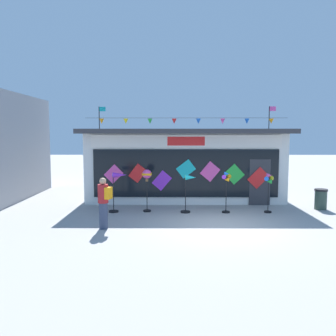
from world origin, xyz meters
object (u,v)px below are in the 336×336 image
wind_spinner_center_left (189,188)px  wind_spinner_center_right (226,185)px  person_near_camera (104,202)px  wind_spinner_far_left (118,185)px  trash_bin (321,199)px  wind_spinner_left (147,178)px  kite_shop_building (184,162)px  wind_spinner_right (269,184)px

wind_spinner_center_left → wind_spinner_center_right: size_ratio=0.92×
person_near_camera → wind_spinner_far_left: bearing=-162.7°
wind_spinner_far_left → wind_spinner_center_right: wind_spinner_center_right is taller
wind_spinner_center_right → trash_bin: 4.11m
wind_spinner_left → wind_spinner_center_right: bearing=-3.9°
kite_shop_building → wind_spinner_center_right: (1.51, -3.83, -0.56)m
wind_spinner_far_left → wind_spinner_center_right: 4.25m
wind_spinner_far_left → person_near_camera: (-0.10, -2.42, -0.21)m
wind_spinner_right → person_near_camera: size_ratio=0.94×
wind_spinner_left → person_near_camera: size_ratio=1.01×
kite_shop_building → wind_spinner_left: bearing=-113.9°
wind_spinner_left → wind_spinner_center_left: (1.65, -0.16, -0.38)m
kite_shop_building → trash_bin: (5.51, -3.14, -1.25)m
kite_shop_building → wind_spinner_far_left: 4.67m
wind_spinner_center_left → trash_bin: bearing=6.7°
wind_spinner_far_left → trash_bin: size_ratio=1.89×
kite_shop_building → wind_spinner_far_left: kite_shop_building is taller
kite_shop_building → person_near_camera: 6.82m
person_near_camera → trash_bin: 8.88m
wind_spinner_center_right → trash_bin: (3.99, 0.69, -0.69)m
wind_spinner_far_left → wind_spinner_right: (5.91, -0.07, 0.02)m
trash_bin → kite_shop_building: bearing=150.3°
wind_spinner_far_left → wind_spinner_center_right: bearing=-1.3°
kite_shop_building → wind_spinner_left: 3.97m
wind_spinner_left → wind_spinner_center_right: size_ratio=1.03×
trash_bin → wind_spinner_left: bearing=-176.1°
wind_spinner_center_right → wind_spinner_right: wind_spinner_center_right is taller
wind_spinner_center_right → trash_bin: wind_spinner_center_right is taller
kite_shop_building → wind_spinner_center_right: size_ratio=5.69×
wind_spinner_center_right → wind_spinner_far_left: bearing=178.7°
kite_shop_building → wind_spinner_left: (-1.60, -3.62, -0.31)m
kite_shop_building → wind_spinner_center_left: (0.05, -3.78, -0.69)m
wind_spinner_center_right → wind_spinner_right: (1.66, 0.02, 0.01)m
wind_spinner_far_left → wind_spinner_center_left: wind_spinner_far_left is taller
kite_shop_building → person_near_camera: bearing=-114.8°
kite_shop_building → wind_spinner_left: size_ratio=5.50×
wind_spinner_left → trash_bin: bearing=3.9°
wind_spinner_center_right → wind_spinner_right: bearing=0.8°
wind_spinner_center_right → person_near_camera: 4.94m
kite_shop_building → wind_spinner_far_left: (-2.74, -3.73, -0.57)m
kite_shop_building → wind_spinner_right: size_ratio=5.90×
kite_shop_building → trash_bin: bearing=-29.7°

